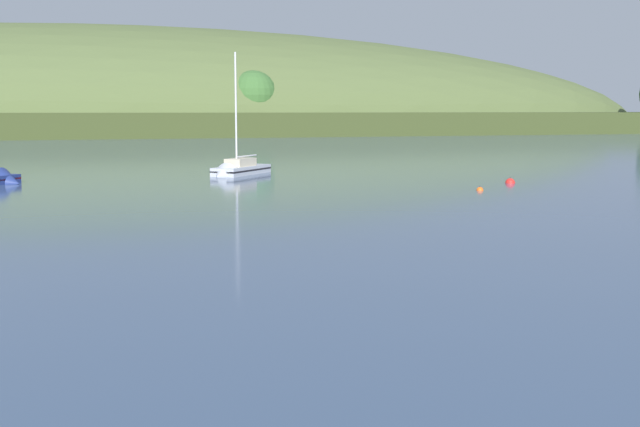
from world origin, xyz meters
TOP-DOWN VIEW (x-y plane):
  - far_shoreline_hill at (-5.62, 222.30)m, footprint 420.48×108.31m
  - sailboat_midwater_white at (-2.57, 66.62)m, footprint 7.05×7.63m
  - mooring_buoy_midchannel at (16.97, 52.00)m, footprint 0.80×0.80m
  - mooring_buoy_off_fishing_boat at (11.73, 47.42)m, footprint 0.51×0.51m

SIDE VIEW (x-z plane):
  - mooring_buoy_midchannel at x=16.97m, z-range -0.44..0.44m
  - mooring_buoy_off_fishing_boat at x=11.73m, z-range -0.30..0.30m
  - sailboat_midwater_white at x=-2.57m, z-range -5.83..6.29m
  - far_shoreline_hill at x=-5.62m, z-range -28.71..29.23m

